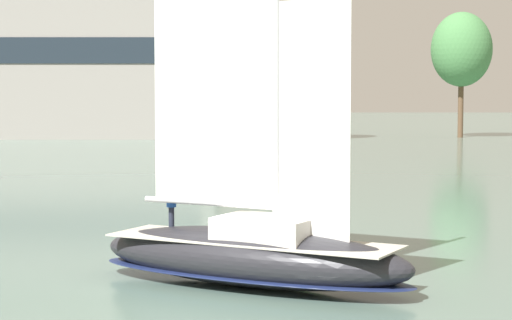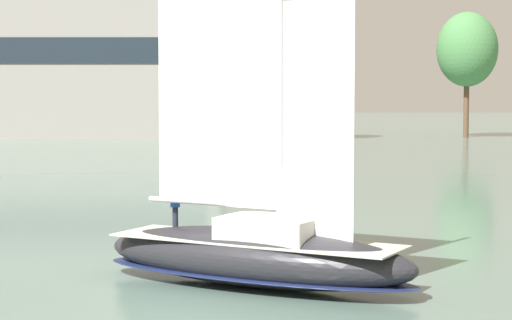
% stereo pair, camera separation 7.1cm
% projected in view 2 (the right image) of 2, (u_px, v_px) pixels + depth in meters
% --- Properties ---
extents(ground_plane, '(400.00, 400.00, 0.00)m').
position_uv_depth(ground_plane, '(255.00, 286.00, 33.27)').
color(ground_plane, slate).
extents(waterfront_building, '(36.66, 15.29, 20.14)m').
position_uv_depth(waterfront_building, '(83.00, 57.00, 125.95)').
color(waterfront_building, gray).
rests_on(waterfront_building, ground).
extents(tree_shore_left, '(7.59, 7.59, 15.63)m').
position_uv_depth(tree_shore_left, '(467.00, 50.00, 123.89)').
color(tree_shore_left, brown).
rests_on(tree_shore_left, ground).
extents(tree_shore_center, '(7.18, 7.18, 14.78)m').
position_uv_depth(tree_shore_center, '(310.00, 53.00, 119.02)').
color(tree_shore_center, '#4C3828').
rests_on(tree_shore_center, ground).
extents(sailboat_main, '(11.67, 8.25, 15.80)m').
position_uv_depth(sailboat_main, '(256.00, 250.00, 33.17)').
color(sailboat_main, '#232328').
rests_on(sailboat_main, ground).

